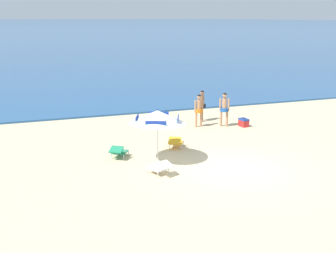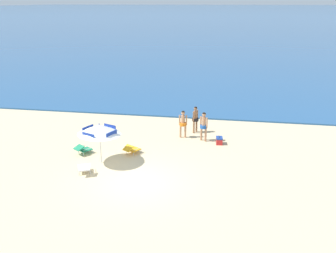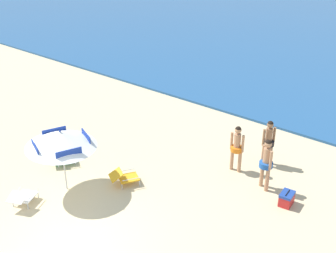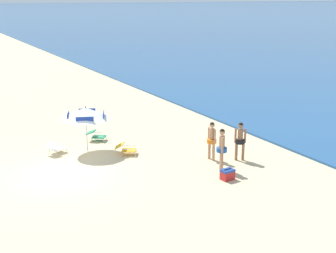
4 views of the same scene
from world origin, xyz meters
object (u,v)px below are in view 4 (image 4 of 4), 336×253
at_px(beach_umbrella_striped_main, 86,113).
at_px(person_wading_in, 212,138).
at_px(person_standing_beside, 240,139).
at_px(person_standing_near_shore, 222,146).
at_px(lounge_chair_facing_sea, 96,135).
at_px(cooler_box, 227,174).
at_px(lounge_chair_beside_umbrella, 126,149).
at_px(lounge_chair_under_umbrella, 55,148).

height_order(beach_umbrella_striped_main, person_wading_in, beach_umbrella_striped_main).
bearing_deg(person_standing_beside, beach_umbrella_striped_main, -128.26).
relative_size(person_standing_near_shore, person_wading_in, 1.04).
relative_size(lounge_chair_facing_sea, cooler_box, 1.92).
xyz_separation_m(beach_umbrella_striped_main, lounge_chair_facing_sea, (-1.31, 0.88, -1.46)).
height_order(person_standing_near_shore, person_standing_beside, person_standing_near_shore).
relative_size(person_standing_near_shore, cooler_box, 3.22).
bearing_deg(lounge_chair_beside_umbrella, beach_umbrella_striped_main, -132.76).
bearing_deg(beach_umbrella_striped_main, person_standing_near_shore, 39.38).
bearing_deg(person_wading_in, cooler_box, -17.76).
height_order(person_standing_beside, cooler_box, person_standing_beside).
relative_size(beach_umbrella_striped_main, person_standing_near_shore, 1.58).
distance_m(lounge_chair_facing_sea, person_standing_near_shore, 6.78).
xyz_separation_m(lounge_chair_under_umbrella, person_standing_near_shore, (5.07, 5.21, 0.70)).
xyz_separation_m(lounge_chair_under_umbrella, cooler_box, (6.00, 4.86, -0.07)).
height_order(beach_umbrella_striped_main, lounge_chair_beside_umbrella, beach_umbrella_striped_main).
bearing_deg(lounge_chair_facing_sea, beach_umbrella_striped_main, -33.91).
bearing_deg(lounge_chair_under_umbrella, lounge_chair_facing_sea, 113.57).
bearing_deg(cooler_box, beach_umbrella_striped_main, -147.98).
relative_size(lounge_chair_facing_sea, person_standing_beside, 0.62).
bearing_deg(person_standing_near_shore, lounge_chair_under_umbrella, -134.23).
xyz_separation_m(beach_umbrella_striped_main, lounge_chair_under_umbrella, (-0.34, -1.33, -1.46)).
bearing_deg(beach_umbrella_striped_main, person_wading_in, 50.30).
distance_m(beach_umbrella_striped_main, person_wading_in, 5.55).
height_order(beach_umbrella_striped_main, cooler_box, beach_umbrella_striped_main).
distance_m(lounge_chair_beside_umbrella, person_wading_in, 3.76).
bearing_deg(person_standing_near_shore, person_standing_beside, 114.48).
xyz_separation_m(lounge_chair_facing_sea, person_standing_near_shore, (6.04, 3.01, 0.71)).
distance_m(beach_umbrella_striped_main, lounge_chair_facing_sea, 2.15).
height_order(beach_umbrella_striped_main, lounge_chair_facing_sea, beach_umbrella_striped_main).
relative_size(lounge_chair_beside_umbrella, lounge_chair_facing_sea, 1.02).
xyz_separation_m(person_standing_near_shore, person_standing_beside, (-0.61, 1.34, -0.04)).
bearing_deg(lounge_chair_facing_sea, lounge_chair_beside_umbrella, 9.80).
bearing_deg(person_standing_near_shore, beach_umbrella_striped_main, -140.62).
xyz_separation_m(person_standing_near_shore, person_wading_in, (-1.22, 0.34, -0.04)).
bearing_deg(lounge_chair_facing_sea, cooler_box, 20.90).
distance_m(person_standing_beside, cooler_box, 2.40).
height_order(lounge_chair_beside_umbrella, person_wading_in, person_wading_in).
distance_m(lounge_chair_under_umbrella, person_standing_near_shore, 7.31).
relative_size(beach_umbrella_striped_main, cooler_box, 5.09).
xyz_separation_m(lounge_chair_under_umbrella, lounge_chair_beside_umbrella, (1.56, 2.64, -0.01)).
height_order(lounge_chair_beside_umbrella, person_standing_beside, person_standing_beside).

